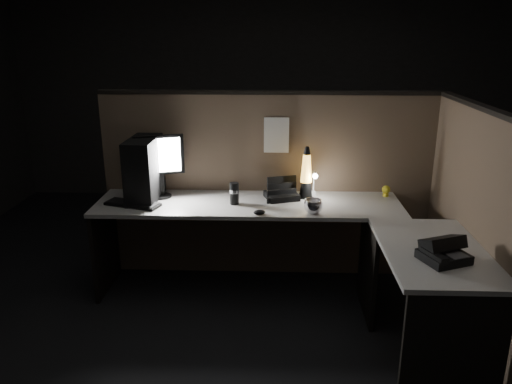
{
  "coord_description": "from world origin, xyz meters",
  "views": [
    {
      "loc": [
        0.04,
        -2.95,
        1.97
      ],
      "look_at": [
        -0.08,
        0.35,
        0.9
      ],
      "focal_mm": 35.0,
      "sensor_mm": 36.0,
      "label": 1
    }
  ],
  "objects_px": {
    "keyboard": "(133,204)",
    "lava_lamp": "(306,177)",
    "pc_tower": "(144,169)",
    "desk_phone": "(443,251)",
    "monitor": "(159,160)"
  },
  "relations": [
    {
      "from": "desk_phone",
      "to": "keyboard",
      "type": "bearing_deg",
      "value": 134.56
    },
    {
      "from": "pc_tower",
      "to": "lava_lamp",
      "type": "xyz_separation_m",
      "value": [
        1.23,
        0.08,
        -0.07
      ]
    },
    {
      "from": "pc_tower",
      "to": "desk_phone",
      "type": "distance_m",
      "value": 2.19
    },
    {
      "from": "lava_lamp",
      "to": "pc_tower",
      "type": "bearing_deg",
      "value": -176.25
    },
    {
      "from": "lava_lamp",
      "to": "desk_phone",
      "type": "height_order",
      "value": "lava_lamp"
    },
    {
      "from": "pc_tower",
      "to": "lava_lamp",
      "type": "distance_m",
      "value": 1.24
    },
    {
      "from": "keyboard",
      "to": "monitor",
      "type": "bearing_deg",
      "value": 70.09
    },
    {
      "from": "pc_tower",
      "to": "desk_phone",
      "type": "relative_size",
      "value": 1.58
    },
    {
      "from": "pc_tower",
      "to": "lava_lamp",
      "type": "height_order",
      "value": "pc_tower"
    },
    {
      "from": "keyboard",
      "to": "desk_phone",
      "type": "distance_m",
      "value": 2.18
    },
    {
      "from": "keyboard",
      "to": "lava_lamp",
      "type": "distance_m",
      "value": 1.32
    },
    {
      "from": "monitor",
      "to": "keyboard",
      "type": "height_order",
      "value": "monitor"
    },
    {
      "from": "monitor",
      "to": "lava_lamp",
      "type": "relative_size",
      "value": 1.2
    },
    {
      "from": "desk_phone",
      "to": "monitor",
      "type": "bearing_deg",
      "value": 127.34
    },
    {
      "from": "pc_tower",
      "to": "monitor",
      "type": "xyz_separation_m",
      "value": [
        0.1,
        0.07,
        0.06
      ]
    }
  ]
}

